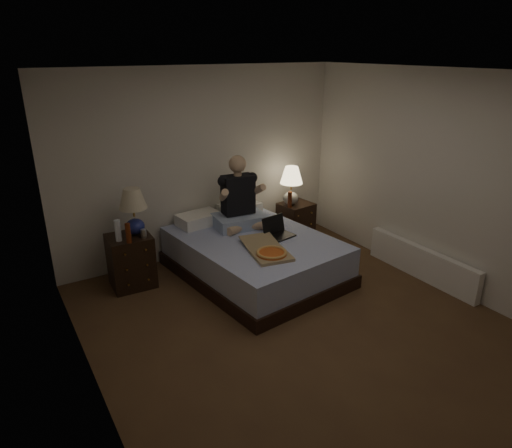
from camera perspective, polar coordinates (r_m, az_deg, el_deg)
floor at (r=4.84m, az=5.73°, el=-12.78°), size 4.00×4.50×0.00m
ceiling at (r=4.02m, az=7.08°, el=18.27°), size 4.00×4.50×0.00m
wall_back at (r=6.12m, az=-6.68°, el=7.41°), size 4.00×0.00×2.50m
wall_left at (r=3.50m, az=-20.69°, el=-4.65°), size 0.00×4.50×2.50m
wall_right at (r=5.67m, az=22.64°, el=4.79°), size 0.00×4.50×2.50m
bed at (r=5.71m, az=-0.15°, el=-4.06°), size 1.75×2.21×0.51m
nightstand_left at (r=5.65m, az=-15.35°, el=-4.48°), size 0.51×0.46×0.64m
nightstand_right at (r=6.75m, az=4.98°, el=0.25°), size 0.49×0.45×0.58m
lamp_left at (r=5.46m, az=-15.04°, el=1.51°), size 0.37×0.37×0.56m
lamp_right at (r=6.52m, az=4.42°, el=4.77°), size 0.37×0.37×0.56m
water_bottle at (r=5.37m, az=-16.88°, el=-0.79°), size 0.07×0.07×0.25m
soda_can at (r=5.42m, az=-13.87°, el=-1.15°), size 0.07×0.07×0.10m
beer_bottle_left at (r=5.29m, az=-15.68°, el=-1.11°), size 0.06×0.06×0.23m
beer_bottle_right at (r=6.45m, az=4.25°, el=3.07°), size 0.06×0.06×0.23m
person at (r=5.81m, az=-2.08°, el=4.00°), size 0.71×0.59×0.93m
laptop at (r=5.59m, az=3.04°, el=-0.48°), size 0.39×0.34×0.24m
pizza_box at (r=5.09m, az=1.95°, el=-3.73°), size 0.54×0.82×0.08m
radiator at (r=6.04m, az=19.95°, el=-4.57°), size 0.10×1.60×0.40m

